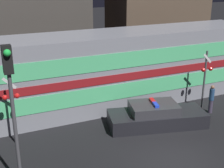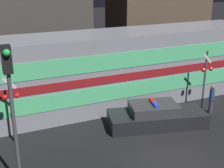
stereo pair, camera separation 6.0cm
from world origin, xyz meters
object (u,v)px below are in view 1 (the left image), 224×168
(pedestrian, at_px, (211,99))
(police_car, at_px, (156,116))
(train, at_px, (70,75))
(traffic_light_corner, at_px, (11,93))
(crossing_signal_near, at_px, (205,75))

(pedestrian, bearing_deg, police_car, -178.76)
(train, xyz_separation_m, pedestrian, (6.88, -3.42, -1.29))
(traffic_light_corner, bearing_deg, crossing_signal_near, 15.61)
(police_car, xyz_separation_m, crossing_signal_near, (3.54, 0.73, 1.48))
(police_car, bearing_deg, traffic_light_corner, -148.16)
(pedestrian, height_order, traffic_light_corner, traffic_light_corner)
(train, bearing_deg, police_car, -46.40)
(train, xyz_separation_m, police_car, (3.33, -3.50, -1.62))
(pedestrian, bearing_deg, crossing_signal_near, 90.40)
(pedestrian, relative_size, traffic_light_corner, 0.31)
(police_car, relative_size, traffic_light_corner, 0.99)
(train, relative_size, crossing_signal_near, 6.97)
(police_car, relative_size, pedestrian, 3.21)
(train, xyz_separation_m, traffic_light_corner, (-3.66, -5.72, 1.54))
(crossing_signal_near, distance_m, traffic_light_corner, 11.06)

